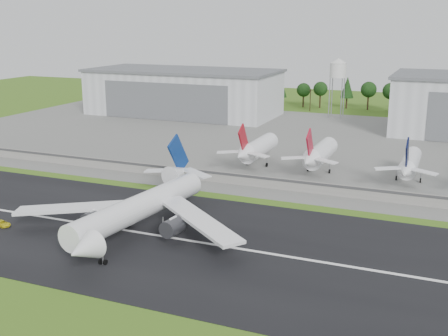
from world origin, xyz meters
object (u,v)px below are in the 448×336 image
at_px(ground_vehicle, 2,223).
at_px(parked_jet_red_a, 256,149).
at_px(main_airliner, 139,213).
at_px(parked_jet_navy, 409,164).
at_px(parked_jet_red_b, 318,154).

distance_m(ground_vehicle, parked_jet_red_a, 84.09).
bearing_deg(parked_jet_red_a, main_airliner, -93.74).
distance_m(main_airliner, ground_vehicle, 33.69).
xyz_separation_m(main_airliner, parked_jet_navy, (52.89, 66.94, 0.96)).
bearing_deg(parked_jet_red_b, ground_vehicle, -127.42).
height_order(parked_jet_red_a, parked_jet_navy, parked_jet_red_a).
relative_size(ground_vehicle, parked_jet_red_b, 0.15).
height_order(parked_jet_red_b, parked_jet_navy, parked_jet_red_b).
bearing_deg(ground_vehicle, parked_jet_red_b, -22.59).
relative_size(main_airliner, parked_jet_red_b, 1.89).
bearing_deg(main_airliner, ground_vehicle, 21.49).
bearing_deg(main_airliner, parked_jet_red_a, -86.86).
height_order(main_airliner, parked_jet_red_a, main_airliner).
bearing_deg(ground_vehicle, parked_jet_navy, -33.69).
distance_m(ground_vehicle, parked_jet_red_b, 95.16).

